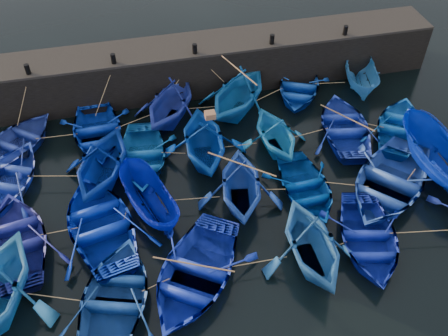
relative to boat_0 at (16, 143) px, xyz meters
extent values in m
plane|color=black|center=(9.03, -7.26, -0.48)|extent=(120.00, 120.00, 0.00)
cube|color=black|center=(9.03, 3.24, 0.77)|extent=(26.00, 2.50, 2.50)
cube|color=black|center=(9.03, 3.24, 2.08)|extent=(26.00, 2.50, 0.12)
cylinder|color=black|center=(1.03, 2.34, 2.39)|extent=(0.24, 0.24, 0.50)
cylinder|color=black|center=(5.03, 2.34, 2.39)|extent=(0.24, 0.24, 0.50)
cylinder|color=black|center=(9.03, 2.34, 2.39)|extent=(0.24, 0.24, 0.50)
cylinder|color=black|center=(13.03, 2.34, 2.39)|extent=(0.24, 0.24, 0.50)
cylinder|color=black|center=(17.03, 2.34, 2.39)|extent=(0.24, 0.24, 0.50)
imported|color=navy|center=(0.00, 0.00, 0.00)|extent=(5.46, 5.62, 0.95)
imported|color=#0729A5|center=(3.71, -0.09, 0.03)|extent=(3.72, 5.05, 1.02)
imported|color=#1F3098|center=(7.42, 0.63, 0.68)|extent=(5.56, 5.74, 2.31)
imported|color=#135DA9|center=(10.82, 0.47, 0.79)|extent=(6.30, 6.34, 2.53)
imported|color=#0E3C9D|center=(14.33, 1.24, -0.01)|extent=(4.79, 5.39, 0.92)
imported|color=#3174C0|center=(17.74, 0.98, 0.34)|extent=(2.64, 4.46, 1.62)
imported|color=#233EBA|center=(-0.26, -2.46, 0.03)|extent=(5.14, 5.84, 1.01)
imported|color=navy|center=(3.93, -3.01, 0.74)|extent=(5.42, 5.77, 2.43)
imported|color=#0E57B0|center=(5.61, -2.28, 0.00)|extent=(3.77, 4.92, 0.95)
imported|color=#03348E|center=(8.46, -2.58, 0.73)|extent=(4.22, 4.81, 2.42)
imported|color=blue|center=(11.83, -2.65, 0.53)|extent=(3.60, 4.08, 2.01)
imported|color=navy|center=(15.45, -2.38, 0.03)|extent=(4.28, 5.38, 1.00)
imported|color=blue|center=(18.10, -2.94, 0.00)|extent=(5.29, 5.60, 0.94)
imported|color=navy|center=(0.37, -5.91, 0.04)|extent=(4.37, 5.54, 1.04)
imported|color=#0726BE|center=(3.61, -5.87, 0.08)|extent=(4.89, 6.06, 1.12)
imported|color=#000E8E|center=(5.60, -5.28, 0.32)|extent=(2.79, 4.39, 1.59)
imported|color=#163B9D|center=(9.40, -5.53, 0.63)|extent=(4.35, 4.81, 2.21)
imported|color=navy|center=(12.22, -5.75, -0.04)|extent=(3.20, 4.36, 0.88)
imported|color=#2246A0|center=(15.71, -6.41, 0.13)|extent=(7.08, 7.03, 1.21)
imported|color=#001C9A|center=(18.16, -5.90, 0.52)|extent=(2.44, 5.30, 1.99)
imported|color=navy|center=(3.93, -9.31, 0.04)|extent=(4.86, 5.77, 1.02)
imported|color=#1127B9|center=(6.77, -9.00, 0.08)|extent=(6.17, 6.59, 1.11)
imported|color=#205DA4|center=(11.19, -9.06, 0.67)|extent=(3.78, 4.37, 2.28)
imported|color=#1124A3|center=(13.65, -8.91, 0.01)|extent=(4.28, 5.28, 0.97)
cube|color=brown|center=(8.76, -2.58, 2.08)|extent=(0.45, 0.40, 0.27)
cylinder|color=tan|center=(1.86, -0.04, 0.07)|extent=(1.91, 0.12, 0.04)
cylinder|color=tan|center=(5.57, 0.27, 0.07)|extent=(1.92, 0.75, 0.04)
cylinder|color=tan|center=(9.12, 0.55, 0.07)|extent=(1.61, 0.20, 0.04)
cylinder|color=tan|center=(12.58, 0.85, 0.07)|extent=(1.72, 0.80, 0.04)
cylinder|color=tan|center=(16.04, 1.11, 0.07)|extent=(1.61, 0.29, 0.04)
cylinder|color=tan|center=(1.83, -2.74, 0.07)|extent=(2.40, 0.59, 0.04)
cylinder|color=tan|center=(4.77, -2.65, 0.07)|extent=(0.15, 0.74, 0.04)
cylinder|color=tan|center=(7.04, -2.43, 0.07)|extent=(1.06, 0.34, 0.04)
cylinder|color=tan|center=(10.15, -2.61, 0.07)|extent=(1.56, 0.10, 0.04)
cylinder|color=tan|center=(13.64, -2.51, 0.07)|extent=(1.83, 0.30, 0.04)
cylinder|color=tan|center=(16.78, -2.66, 0.07)|extent=(0.87, 0.59, 0.04)
cylinder|color=tan|center=(1.99, -5.89, 0.07)|extent=(1.43, 0.07, 0.04)
cylinder|color=tan|center=(4.60, -5.58, 0.07)|extent=(0.23, 0.61, 0.04)
cylinder|color=tan|center=(7.50, -5.40, 0.07)|extent=(2.01, 0.29, 0.04)
cylinder|color=tan|center=(10.81, -5.64, 0.07)|extent=(1.02, 0.25, 0.04)
cylinder|color=tan|center=(13.97, -6.08, 0.07)|extent=(1.71, 0.69, 0.04)
cylinder|color=tan|center=(16.94, -6.16, 0.07)|extent=(0.67, 0.54, 0.04)
cylinder|color=tan|center=(1.97, -8.89, 0.07)|extent=(2.14, 0.86, 0.04)
cylinder|color=tan|center=(5.35, -9.15, 0.07)|extent=(1.05, 0.34, 0.04)
cylinder|color=tan|center=(8.98, -9.03, 0.07)|extent=(2.62, 0.09, 0.04)
cylinder|color=tan|center=(12.42, -8.99, 0.07)|extent=(0.67, 0.18, 0.04)
cylinder|color=tan|center=(16.09, -9.17, 0.07)|extent=(3.09, 0.54, 0.04)
cylinder|color=tan|center=(0.52, 1.72, 1.11)|extent=(1.08, 1.08, 2.09)
cylinder|color=tan|center=(4.37, 1.68, 1.11)|extent=(1.37, 1.17, 2.09)
cylinder|color=tan|center=(8.23, 2.04, 1.11)|extent=(1.65, 0.45, 2.09)
cylinder|color=tan|center=(9.93, 1.95, 1.11)|extent=(1.83, 0.61, 2.09)
cylinder|color=tan|center=(13.68, 2.34, 1.11)|extent=(1.34, 0.24, 2.09)
cylinder|color=tan|center=(17.39, 2.21, 1.11)|extent=(0.74, 0.09, 2.08)
cylinder|color=#99724C|center=(10.82, 0.47, 2.08)|extent=(1.08, 2.84, 0.06)
cylinder|color=#99724C|center=(15.45, -2.38, 0.56)|extent=(1.77, 2.49, 0.06)
cylinder|color=#99724C|center=(9.40, -5.53, 1.77)|extent=(2.34, 1.97, 0.06)
cylinder|color=#99724C|center=(6.77, -9.00, 0.67)|extent=(2.74, 1.32, 0.06)
camera|label=1|loc=(5.51, -19.18, 15.51)|focal=40.00mm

